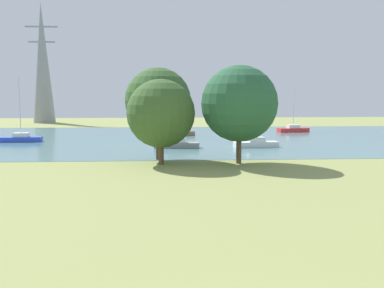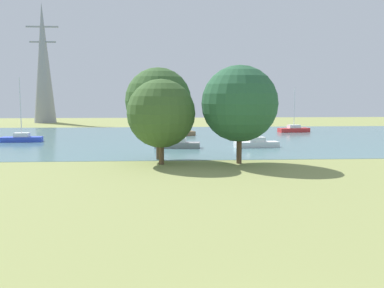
# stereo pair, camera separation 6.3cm
# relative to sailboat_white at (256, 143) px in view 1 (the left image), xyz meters

# --- Properties ---
(ground_plane) EXTENTS (160.00, 160.00, 0.00)m
(ground_plane) POSITION_rel_sailboat_white_xyz_m (-7.50, -17.34, -0.45)
(ground_plane) COLOR #8C9351
(water_surface) EXTENTS (140.00, 40.00, 0.02)m
(water_surface) POSITION_rel_sailboat_white_xyz_m (-7.50, 10.66, -0.44)
(water_surface) COLOR slate
(water_surface) RESTS_ON ground
(sailboat_white) EXTENTS (4.93, 1.98, 5.71)m
(sailboat_white) POSITION_rel_sailboat_white_xyz_m (0.00, 0.00, 0.00)
(sailboat_white) COLOR white
(sailboat_white) RESTS_ON water_surface
(sailboat_red) EXTENTS (4.99, 2.36, 6.86)m
(sailboat_red) POSITION_rel_sailboat_white_xyz_m (9.81, 19.12, 0.01)
(sailboat_red) COLOR red
(sailboat_red) RESTS_ON water_surface
(sailboat_gray) EXTENTS (4.97, 2.18, 8.03)m
(sailboat_gray) POSITION_rel_sailboat_white_xyz_m (-8.66, -0.08, 0.03)
(sailboat_gray) COLOR gray
(sailboat_gray) RESTS_ON water_surface
(sailboat_brown) EXTENTS (5.03, 2.89, 7.94)m
(sailboat_brown) POSITION_rel_sailboat_white_xyz_m (-8.18, 14.04, 0.03)
(sailboat_brown) COLOR brown
(sailboat_brown) RESTS_ON water_surface
(sailboat_blue) EXTENTS (4.88, 1.78, 7.78)m
(sailboat_blue) POSITION_rel_sailboat_white_xyz_m (-27.41, 7.30, 0.02)
(sailboat_blue) COLOR blue
(sailboat_blue) RESTS_ON water_surface
(tree_east_near) EXTENTS (5.82, 5.82, 8.14)m
(tree_east_near) POSITION_rel_sailboat_white_xyz_m (-10.60, -8.50, 4.76)
(tree_east_near) COLOR brown
(tree_east_near) RESTS_ON ground
(tree_west_near) EXTENTS (5.65, 5.65, 7.05)m
(tree_west_near) POSITION_rel_sailboat_white_xyz_m (-10.35, -11.19, 3.77)
(tree_west_near) COLOR brown
(tree_west_near) RESTS_ON ground
(tree_mid_shore) EXTENTS (6.37, 6.37, 8.20)m
(tree_mid_shore) POSITION_rel_sailboat_white_xyz_m (-3.84, -11.21, 4.56)
(tree_mid_shore) COLOR brown
(tree_mid_shore) RESTS_ON ground
(electricity_pylon) EXTENTS (6.40, 4.40, 24.06)m
(electricity_pylon) POSITION_rel_sailboat_white_xyz_m (-34.30, 45.16, 11.59)
(electricity_pylon) COLOR gray
(electricity_pylon) RESTS_ON ground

